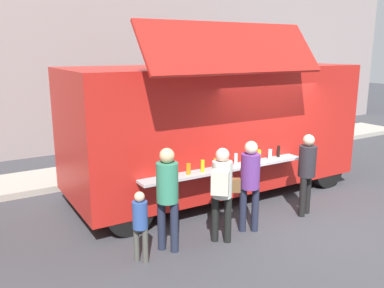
# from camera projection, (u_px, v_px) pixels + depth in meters

# --- Properties ---
(ground_plane) EXTENTS (60.00, 60.00, 0.00)m
(ground_plane) POSITION_uv_depth(u_px,v_px,m) (307.00, 223.00, 7.63)
(ground_plane) COLOR #38383D
(curb_strip) EXTENTS (28.00, 1.60, 0.15)m
(curb_strip) POSITION_uv_depth(u_px,v_px,m) (9.00, 186.00, 9.45)
(curb_strip) COLOR #9E998E
(curb_strip) RESTS_ON ground
(food_truck_main) EXTENTS (6.43, 3.27, 3.68)m
(food_truck_main) POSITION_uv_depth(u_px,v_px,m) (214.00, 125.00, 8.97)
(food_truck_main) COLOR red
(food_truck_main) RESTS_ON ground
(trash_bin) EXTENTS (0.60, 0.60, 0.86)m
(trash_bin) POSITION_uv_depth(u_px,v_px,m) (273.00, 136.00, 13.17)
(trash_bin) COLOR #2D6039
(trash_bin) RESTS_ON ground
(customer_front_ordering) EXTENTS (0.52, 0.42, 1.66)m
(customer_front_ordering) POSITION_uv_depth(u_px,v_px,m) (249.00, 179.00, 7.08)
(customer_front_ordering) COLOR #1F2336
(customer_front_ordering) RESTS_ON ground
(customer_mid_with_backpack) EXTENTS (0.50, 0.51, 1.64)m
(customer_mid_with_backpack) POSITION_uv_depth(u_px,v_px,m) (222.00, 186.00, 6.64)
(customer_mid_with_backpack) COLOR black
(customer_mid_with_backpack) RESTS_ON ground
(customer_rear_waiting) EXTENTS (0.35, 0.35, 1.72)m
(customer_rear_waiting) POSITION_uv_depth(u_px,v_px,m) (167.00, 191.00, 6.37)
(customer_rear_waiting) COLOR #1F2538
(customer_rear_waiting) RESTS_ON ground
(customer_extra_browsing) EXTENTS (0.33, 0.33, 1.63)m
(customer_extra_browsing) POSITION_uv_depth(u_px,v_px,m) (307.00, 168.00, 7.80)
(customer_extra_browsing) COLOR black
(customer_extra_browsing) RESTS_ON ground
(child_near_queue) EXTENTS (0.23, 0.23, 1.14)m
(child_near_queue) POSITION_uv_depth(u_px,v_px,m) (140.00, 221.00, 6.09)
(child_near_queue) COLOR #484841
(child_near_queue) RESTS_ON ground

